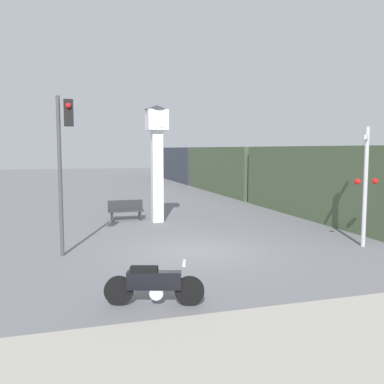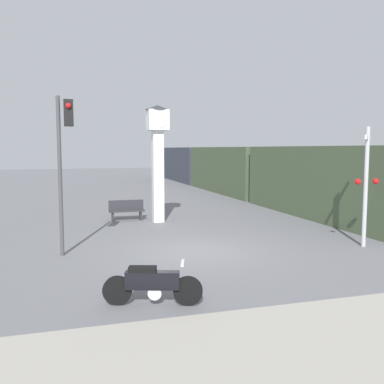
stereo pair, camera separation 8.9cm
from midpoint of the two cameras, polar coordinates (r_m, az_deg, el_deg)
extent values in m
plane|color=slate|center=(13.82, 0.21, -7.93)|extent=(120.00, 120.00, 0.00)
cylinder|color=black|center=(9.20, -0.61, -13.05)|extent=(0.62, 0.29, 0.62)
cylinder|color=black|center=(9.35, -10.01, -12.83)|extent=(0.62, 0.29, 0.62)
cube|color=black|center=(9.17, -5.36, -11.64)|extent=(1.15, 0.56, 0.37)
cube|color=black|center=(9.13, -6.69, -10.18)|extent=(0.62, 0.40, 0.10)
cylinder|color=silver|center=(9.25, -5.02, -13.17)|extent=(0.34, 0.28, 0.29)
cube|color=silver|center=(9.02, -1.33, -9.44)|extent=(0.20, 0.45, 0.04)
cube|color=white|center=(19.12, -4.80, 2.07)|extent=(0.47, 0.47, 4.09)
cube|color=white|center=(19.12, -4.87, 9.54)|extent=(0.89, 0.89, 0.89)
cylinder|color=white|center=(18.68, -4.57, 9.64)|extent=(0.71, 0.02, 0.71)
cone|color=#333338|center=(19.17, -4.88, 11.17)|extent=(1.07, 1.07, 0.20)
cube|color=#425138|center=(21.58, 17.33, 1.33)|extent=(2.80, 11.82, 3.40)
cube|color=#425138|center=(32.58, 4.95, 2.99)|extent=(2.80, 11.82, 3.40)
cube|color=#333842|center=(44.34, -1.05, 3.75)|extent=(2.80, 11.82, 3.40)
cylinder|color=#47474C|center=(13.55, -17.36, 1.92)|extent=(0.12, 0.12, 4.85)
cube|color=black|center=(13.57, -16.32, 10.10)|extent=(0.28, 0.24, 0.80)
sphere|color=red|center=(13.44, -16.34, 11.00)|extent=(0.16, 0.16, 0.16)
cylinder|color=#B7B7BC|center=(15.34, 21.95, 0.59)|extent=(0.14, 0.14, 4.00)
cube|color=white|center=(15.29, 22.18, 6.77)|extent=(0.82, 0.82, 0.14)
sphere|color=red|center=(15.07, 21.06, 1.30)|extent=(0.20, 0.20, 0.20)
sphere|color=red|center=(15.51, 23.10, 1.34)|extent=(0.20, 0.20, 0.20)
cube|color=#2D2D33|center=(19.81, -8.92, -2.49)|extent=(1.60, 0.44, 0.08)
cube|color=#2D2D33|center=(19.96, -9.01, -1.70)|extent=(1.60, 0.06, 0.44)
cube|color=#2D2D33|center=(19.77, -10.75, -3.26)|extent=(0.08, 0.35, 0.41)
cube|color=#2D2D33|center=(19.95, -7.09, -3.12)|extent=(0.08, 0.35, 0.41)
camera|label=1|loc=(0.04, -90.18, -0.02)|focal=40.00mm
camera|label=2|loc=(0.04, 89.82, 0.02)|focal=40.00mm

